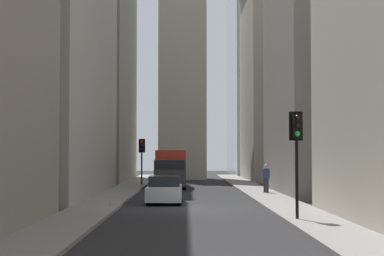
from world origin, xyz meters
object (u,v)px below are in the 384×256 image
sedan_silver (164,190)px  traffic_light_foreground (297,140)px  traffic_light_midblock (142,151)px  pedestrian (266,177)px  discarded_bottle (111,205)px  delivery_truck (171,169)px

sedan_silver → traffic_light_foreground: 11.01m
traffic_light_midblock → pedestrian: (-10.69, -8.59, -1.70)m
traffic_light_foreground → pedestrian: 16.34m
pedestrian → traffic_light_foreground: bearing=176.8°
discarded_bottle → sedan_silver: bearing=-30.2°
delivery_truck → discarded_bottle: size_ratio=23.93×
delivery_truck → traffic_light_foreground: size_ratio=1.61×
traffic_light_midblock → discarded_bottle: bearing=-179.8°
traffic_light_foreground → pedestrian: (16.19, -0.91, -1.99)m
sedan_silver → traffic_light_foreground: bearing=-150.6°
pedestrian → delivery_truck: bearing=38.8°
sedan_silver → pedestrian: size_ratio=2.43×
traffic_light_foreground → pedestrian: size_ratio=2.27×
discarded_bottle → pedestrian: bearing=-38.1°
sedan_silver → discarded_bottle: sedan_silver is taller
traffic_light_foreground → discarded_bottle: 9.72m
discarded_bottle → traffic_light_midblock: bearing=0.2°
sedan_silver → pedestrian: (6.84, -6.18, 0.44)m
traffic_light_midblock → discarded_bottle: size_ratio=13.49×
sedan_silver → delivery_truck: bearing=0.0°
delivery_truck → traffic_light_midblock: (3.02, 2.41, 1.35)m
delivery_truck → pedestrian: 9.86m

